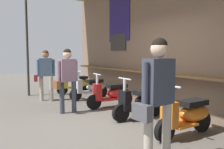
% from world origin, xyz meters
% --- Properties ---
extents(ground_plane, '(29.23, 29.23, 0.00)m').
position_xyz_m(ground_plane, '(0.00, 0.00, 0.00)').
color(ground_plane, '#605B54').
extents(market_stall_facade, '(10.44, 2.84, 3.84)m').
position_xyz_m(market_stall_facade, '(-0.00, 1.82, 2.16)').
color(market_stall_facade, '#7F6651').
rests_on(market_stall_facade, ground_plane).
extents(scooter_yellow, '(0.46, 1.40, 0.97)m').
position_xyz_m(scooter_yellow, '(-3.90, 1.08, 0.39)').
color(scooter_yellow, gold).
rests_on(scooter_yellow, ground_plane).
extents(scooter_silver, '(0.49, 1.40, 0.97)m').
position_xyz_m(scooter_silver, '(-2.65, 1.08, 0.39)').
color(scooter_silver, '#B2B5BA').
rests_on(scooter_silver, ground_plane).
extents(scooter_red, '(0.48, 1.40, 0.97)m').
position_xyz_m(scooter_red, '(-1.28, 1.08, 0.39)').
color(scooter_red, red).
rests_on(scooter_red, ground_plane).
extents(scooter_black, '(0.46, 1.40, 0.97)m').
position_xyz_m(scooter_black, '(-0.00, 1.08, 0.39)').
color(scooter_black, black).
rests_on(scooter_black, ground_plane).
extents(scooter_orange, '(0.46, 1.40, 0.97)m').
position_xyz_m(scooter_orange, '(1.32, 1.08, 0.39)').
color(scooter_orange, orange).
rests_on(scooter_orange, ground_plane).
extents(shopper_with_handbag, '(0.37, 0.66, 1.62)m').
position_xyz_m(shopper_with_handbag, '(-3.14, -0.30, 0.98)').
color(shopper_with_handbag, '#ADA393').
rests_on(shopper_with_handbag, ground_plane).
extents(shopper_browsing, '(0.31, 0.65, 1.62)m').
position_xyz_m(shopper_browsing, '(-1.35, -0.23, 0.98)').
color(shopper_browsing, '#383D4C').
rests_on(shopper_browsing, ground_plane).
extents(shopper_passing, '(0.31, 0.66, 1.69)m').
position_xyz_m(shopper_passing, '(1.87, -0.17, 1.03)').
color(shopper_passing, '#ADA393').
rests_on(shopper_passing, ground_plane).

